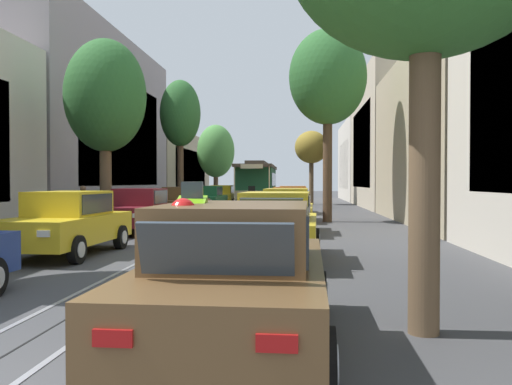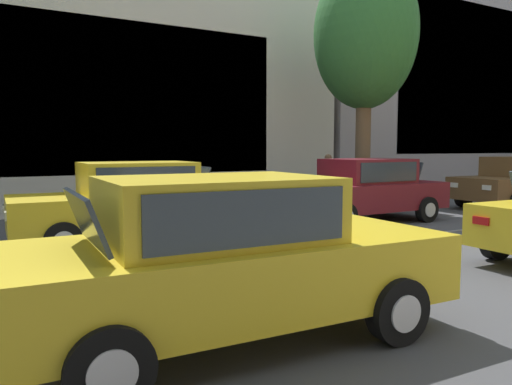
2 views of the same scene
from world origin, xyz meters
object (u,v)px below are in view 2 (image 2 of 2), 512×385
object	(u,v)px
parked_car_yellow_second_right	(227,257)
street_tree_kerb_left_second	(365,35)
parked_car_yellow_second_left	(132,203)
parked_car_maroon_mid_left	(364,190)
pedestrian_on_left_pavement	(328,178)

from	to	relation	value
parked_car_yellow_second_right	street_tree_kerb_left_second	size ratio (longest dim) A/B	0.60
parked_car_yellow_second_left	street_tree_kerb_left_second	world-z (taller)	street_tree_kerb_left_second
parked_car_yellow_second_left	parked_car_maroon_mid_left	bearing A→B (deg)	89.70
parked_car_yellow_second_left	parked_car_yellow_second_right	xyz separation A→B (m)	(5.22, -0.54, 0.00)
pedestrian_on_left_pavement	parked_car_yellow_second_right	bearing A→B (deg)	-43.24
parked_car_maroon_mid_left	pedestrian_on_left_pavement	distance (m)	2.52
parked_car_yellow_second_left	parked_car_maroon_mid_left	xyz separation A→B (m)	(0.03, 5.86, 0.00)
parked_car_maroon_mid_left	parked_car_yellow_second_right	world-z (taller)	same
parked_car_yellow_second_left	street_tree_kerb_left_second	xyz separation A→B (m)	(-1.82, 7.46, 4.33)
parked_car_maroon_mid_left	street_tree_kerb_left_second	distance (m)	4.97
parked_car_yellow_second_right	street_tree_kerb_left_second	xyz separation A→B (m)	(-7.04, 8.00, 4.33)
pedestrian_on_left_pavement	parked_car_maroon_mid_left	bearing A→B (deg)	-17.01
parked_car_yellow_second_left	parked_car_yellow_second_right	size ratio (longest dim) A/B	1.00
parked_car_yellow_second_right	pedestrian_on_left_pavement	distance (m)	10.42
parked_car_yellow_second_right	pedestrian_on_left_pavement	bearing A→B (deg)	136.76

